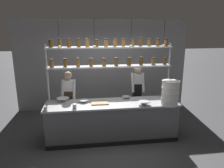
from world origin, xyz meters
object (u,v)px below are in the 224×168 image
(container_stack, at_px, (170,93))
(cutting_board, at_px, (100,103))
(spice_shelf_unit, at_px, (110,58))
(chef_left, at_px, (69,98))
(serving_cup_front, at_px, (46,109))
(prep_bowl_center_back, at_px, (84,101))
(chef_center, at_px, (137,90))
(serving_cup_by_board, at_px, (75,106))
(prep_bowl_near_left, at_px, (126,98))
(prep_bowl_center_front, at_px, (63,100))
(prep_bowl_near_right, at_px, (144,103))

(container_stack, xyz_separation_m, cutting_board, (-1.58, 0.31, -0.27))
(spice_shelf_unit, height_order, container_stack, spice_shelf_unit)
(container_stack, bearing_deg, spice_shelf_unit, 153.54)
(chef_left, height_order, container_stack, chef_left)
(serving_cup_front, bearing_deg, container_stack, 0.07)
(container_stack, height_order, prep_bowl_center_back, container_stack)
(chef_center, distance_m, serving_cup_by_board, 1.99)
(spice_shelf_unit, height_order, prep_bowl_near_left, spice_shelf_unit)
(chef_left, height_order, cutting_board, chef_left)
(cutting_board, bearing_deg, prep_bowl_center_back, 161.31)
(container_stack, height_order, prep_bowl_center_front, container_stack)
(prep_bowl_near_right, bearing_deg, chef_center, 84.47)
(chef_left, bearing_deg, cutting_board, -30.69)
(prep_bowl_center_back, bearing_deg, serving_cup_front, -151.30)
(chef_center, distance_m, prep_bowl_near_right, 1.08)
(chef_center, relative_size, serving_cup_by_board, 16.61)
(prep_bowl_center_back, bearing_deg, prep_bowl_near_left, 6.90)
(chef_center, relative_size, prep_bowl_near_right, 5.81)
(spice_shelf_unit, bearing_deg, prep_bowl_near_right, -38.73)
(chef_left, xyz_separation_m, serving_cup_by_board, (0.16, -0.80, 0.07))
(spice_shelf_unit, xyz_separation_m, prep_bowl_center_front, (-1.14, -0.07, -0.97))
(prep_bowl_near_right, bearing_deg, prep_bowl_near_left, 122.65)
(prep_bowl_near_left, bearing_deg, chef_center, 53.56)
(spice_shelf_unit, distance_m, prep_bowl_near_right, 1.34)
(spice_shelf_unit, distance_m, serving_cup_by_board, 1.41)
(container_stack, distance_m, prep_bowl_center_back, 2.01)
(container_stack, height_order, prep_bowl_near_left, container_stack)
(cutting_board, bearing_deg, chef_center, 36.77)
(spice_shelf_unit, distance_m, container_stack, 1.62)
(spice_shelf_unit, height_order, serving_cup_by_board, spice_shelf_unit)
(cutting_board, height_order, serving_cup_by_board, serving_cup_by_board)
(prep_bowl_near_left, bearing_deg, chef_left, 167.81)
(cutting_board, height_order, prep_bowl_center_back, prep_bowl_center_back)
(container_stack, distance_m, prep_bowl_center_front, 2.51)
(prep_bowl_center_front, xyz_separation_m, prep_bowl_near_right, (1.86, -0.51, -0.00))
(container_stack, xyz_separation_m, serving_cup_front, (-2.75, -0.00, -0.24))
(chef_left, distance_m, prep_bowl_near_left, 1.45)
(cutting_board, xyz_separation_m, prep_bowl_center_front, (-0.86, 0.26, 0.03))
(chef_center, xyz_separation_m, serving_cup_by_board, (-1.68, -1.07, 0.02))
(prep_bowl_near_left, bearing_deg, prep_bowl_center_front, 179.67)
(chef_center, distance_m, serving_cup_front, 2.55)
(prep_bowl_near_left, distance_m, serving_cup_front, 1.95)
(prep_bowl_near_right, bearing_deg, spice_shelf_unit, 141.27)
(chef_center, bearing_deg, prep_bowl_center_back, -153.47)
(container_stack, bearing_deg, chef_center, 112.37)
(spice_shelf_unit, bearing_deg, prep_bowl_center_back, -162.79)
(prep_bowl_center_back, bearing_deg, cutting_board, -18.69)
(prep_bowl_near_left, bearing_deg, container_stack, -32.38)
(chef_left, xyz_separation_m, cutting_board, (0.74, -0.56, 0.03))
(prep_bowl_center_front, xyz_separation_m, prep_bowl_center_back, (0.49, -0.14, -0.01))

